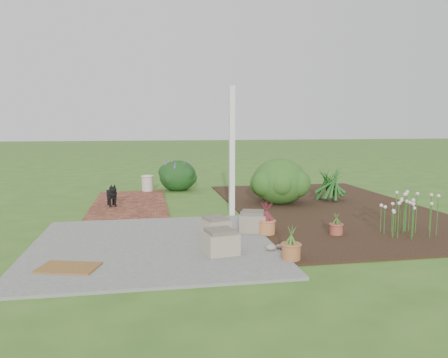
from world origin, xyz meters
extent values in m
plane|color=#36641F|center=(0.00, 0.00, 0.00)|extent=(80.00, 80.00, 0.00)
cube|color=slate|center=(-1.25, -1.75, 0.02)|extent=(3.50, 3.50, 0.04)
cube|color=brown|center=(-1.70, 1.75, 0.02)|extent=(1.60, 3.50, 0.04)
cube|color=black|center=(2.50, 0.50, 0.01)|extent=(4.00, 7.00, 0.03)
cube|color=white|center=(0.30, 0.10, 1.25)|extent=(0.10, 0.10, 2.50)
cube|color=gray|center=(-0.35, -2.38, 0.18)|extent=(0.50, 0.50, 0.28)
cube|color=gray|center=(-0.27, -1.45, 0.17)|extent=(0.49, 0.49, 0.26)
cube|color=#76705C|center=(0.39, -1.24, 0.18)|extent=(0.52, 0.52, 0.28)
cube|color=brown|center=(-2.28, -2.68, 0.05)|extent=(0.80, 0.62, 0.02)
cube|color=black|center=(-2.07, 1.43, 0.29)|extent=(0.23, 0.38, 0.16)
cylinder|color=black|center=(-2.09, 1.29, 0.13)|extent=(0.04, 0.04, 0.17)
cylinder|color=black|center=(-1.98, 1.32, 0.13)|extent=(0.04, 0.04, 0.17)
cylinder|color=black|center=(-2.15, 1.54, 0.13)|extent=(0.04, 0.04, 0.17)
cylinder|color=black|center=(-2.04, 1.56, 0.13)|extent=(0.04, 0.04, 0.17)
sphere|color=black|center=(-2.02, 1.22, 0.42)|extent=(0.15, 0.15, 0.15)
cone|color=black|center=(-2.11, 1.61, 0.40)|extent=(0.08, 0.12, 0.13)
cylinder|color=beige|center=(-1.30, 3.45, 0.24)|extent=(0.37, 0.37, 0.39)
ellipsoid|color=#0C3912|center=(1.60, 1.19, 0.54)|extent=(1.41, 1.41, 1.03)
cylinder|color=#B56F3D|center=(0.57, -1.43, 0.14)|extent=(0.34, 0.34, 0.22)
cylinder|color=brown|center=(1.66, -1.67, 0.12)|extent=(0.25, 0.25, 0.17)
cylinder|color=#9B5D34|center=(0.52, -2.78, 0.13)|extent=(0.31, 0.31, 0.21)
ellipsoid|color=black|center=(-0.49, 3.64, 0.42)|extent=(1.19, 1.19, 0.84)
camera|label=1|loc=(-1.32, -8.08, 1.79)|focal=35.00mm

